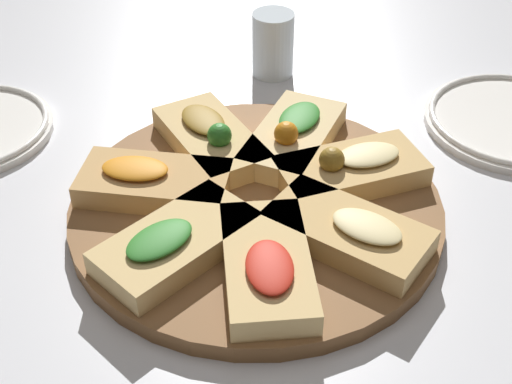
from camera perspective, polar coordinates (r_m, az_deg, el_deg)
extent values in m
plane|color=silver|center=(0.80, 0.00, -1.86)|extent=(3.00, 3.00, 0.00)
cylinder|color=brown|center=(0.79, 0.00, -1.31)|extent=(0.41, 0.41, 0.02)
cube|color=#DBB775|center=(0.72, -6.35, -4.04)|extent=(0.18, 0.13, 0.03)
ellipsoid|color=#2D7A28|center=(0.70, -7.73, -3.78)|extent=(0.08, 0.07, 0.01)
cube|color=#DBB775|center=(0.69, 0.89, -5.85)|extent=(0.14, 0.18, 0.03)
ellipsoid|color=red|center=(0.67, 1.10, -5.99)|extent=(0.07, 0.09, 0.01)
cube|color=tan|center=(0.73, 7.32, -3.18)|extent=(0.15, 0.18, 0.03)
ellipsoid|color=beige|center=(0.72, 8.87, -2.73)|extent=(0.07, 0.09, 0.01)
cube|color=tan|center=(0.81, 7.56, 1.68)|extent=(0.18, 0.11, 0.03)
ellipsoid|color=beige|center=(0.81, 8.97, 2.97)|extent=(0.08, 0.06, 0.01)
sphere|color=olive|center=(0.79, 6.08, 2.59)|extent=(0.03, 0.03, 0.03)
cube|color=#E5C689|center=(0.86, 2.98, 4.33)|extent=(0.18, 0.17, 0.03)
ellipsoid|color=#2D7A28|center=(0.87, 3.51, 6.00)|extent=(0.09, 0.08, 0.01)
sphere|color=orange|center=(0.83, 2.43, 4.70)|extent=(0.03, 0.03, 0.03)
cube|color=#DBB775|center=(0.86, -3.74, 4.12)|extent=(0.09, 0.17, 0.03)
ellipsoid|color=olive|center=(0.86, -4.40, 5.76)|extent=(0.05, 0.07, 0.01)
sphere|color=#2D7A28|center=(0.83, -3.04, 4.53)|extent=(0.03, 0.03, 0.03)
cube|color=tan|center=(0.80, -8.11, 0.74)|extent=(0.18, 0.16, 0.03)
ellipsoid|color=orange|center=(0.79, -9.66, 1.88)|extent=(0.09, 0.08, 0.01)
cylinder|color=white|center=(1.01, 19.81, 5.41)|extent=(0.24, 0.24, 0.01)
cylinder|color=silver|center=(1.05, 1.36, 11.73)|extent=(0.06, 0.06, 0.09)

